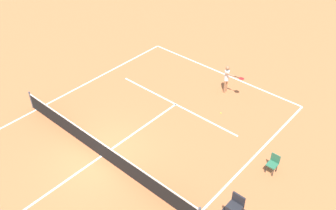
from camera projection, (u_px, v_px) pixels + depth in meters
The scene contains 6 objects.
ground_plane at pixel (101, 156), 17.59m from camera, with size 60.00×60.00×0.00m, color #C66B3D.
court_lines at pixel (101, 156), 17.59m from camera, with size 11.15×20.11×0.01m.
tennis_net at pixel (100, 148), 17.30m from camera, with size 11.75×0.10×1.07m.
player_serving at pixel (227, 77), 21.26m from camera, with size 1.32×0.46×1.76m.
tennis_ball at pixel (221, 113), 20.21m from camera, with size 0.07×0.07×0.07m, color #CCE033.
courtside_chair_mid at pixel (273, 163), 16.50m from camera, with size 0.44×0.46×0.95m.
Camera 1 is at (-10.70, 7.41, 12.50)m, focal length 39.40 mm.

